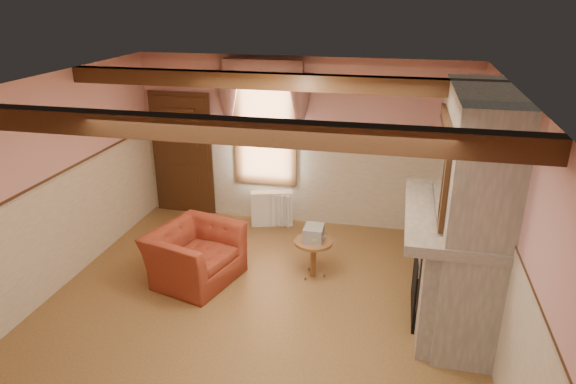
% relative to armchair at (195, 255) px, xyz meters
% --- Properties ---
extents(floor, '(5.50, 6.00, 0.01)m').
position_rel_armchair_xyz_m(floor, '(1.03, -0.74, -0.38)').
color(floor, brown).
rests_on(floor, ground).
extents(ceiling, '(5.50, 6.00, 0.01)m').
position_rel_armchair_xyz_m(ceiling, '(1.03, -0.74, 2.42)').
color(ceiling, silver).
rests_on(ceiling, wall_back).
extents(wall_back, '(5.50, 0.02, 2.80)m').
position_rel_armchair_xyz_m(wall_back, '(1.03, 2.26, 1.02)').
color(wall_back, '#CD908E').
rests_on(wall_back, floor).
extents(wall_left, '(0.02, 6.00, 2.80)m').
position_rel_armchair_xyz_m(wall_left, '(-1.72, -0.74, 1.02)').
color(wall_left, '#CD908E').
rests_on(wall_left, floor).
extents(wall_right, '(0.02, 6.00, 2.80)m').
position_rel_armchair_xyz_m(wall_right, '(3.78, -0.74, 1.02)').
color(wall_right, '#CD908E').
rests_on(wall_right, floor).
extents(wainscot, '(5.50, 6.00, 1.50)m').
position_rel_armchair_xyz_m(wainscot, '(1.03, -0.74, 0.37)').
color(wainscot, beige).
rests_on(wainscot, floor).
extents(chair_rail, '(5.50, 6.00, 0.08)m').
position_rel_armchair_xyz_m(chair_rail, '(1.03, -0.74, 1.12)').
color(chair_rail, black).
rests_on(chair_rail, wainscot).
extents(firebox, '(0.20, 0.95, 0.90)m').
position_rel_armchair_xyz_m(firebox, '(3.03, -0.14, 0.07)').
color(firebox, black).
rests_on(firebox, floor).
extents(armchair, '(1.29, 1.39, 0.75)m').
position_rel_armchair_xyz_m(armchair, '(0.00, 0.00, 0.00)').
color(armchair, maroon).
rests_on(armchair, floor).
extents(side_table, '(0.56, 0.56, 0.55)m').
position_rel_armchair_xyz_m(side_table, '(1.57, 0.44, -0.10)').
color(side_table, brown).
rests_on(side_table, floor).
extents(book_stack, '(0.26, 0.32, 0.20)m').
position_rel_armchair_xyz_m(book_stack, '(1.57, 0.47, 0.27)').
color(book_stack, '#B7AD8C').
rests_on(book_stack, side_table).
extents(radiator, '(0.72, 0.37, 0.60)m').
position_rel_armchair_xyz_m(radiator, '(0.59, 1.96, -0.08)').
color(radiator, white).
rests_on(radiator, floor).
extents(bowl, '(0.39, 0.39, 0.09)m').
position_rel_armchair_xyz_m(bowl, '(3.27, -0.11, 1.09)').
color(bowl, brown).
rests_on(bowl, mantel).
extents(mantel_clock, '(0.14, 0.24, 0.20)m').
position_rel_armchair_xyz_m(mantel_clock, '(3.27, 0.66, 1.14)').
color(mantel_clock, black).
rests_on(mantel_clock, mantel).
extents(oil_lamp, '(0.11, 0.11, 0.28)m').
position_rel_armchair_xyz_m(oil_lamp, '(3.27, 0.37, 1.18)').
color(oil_lamp, '#C68037').
rests_on(oil_lamp, mantel).
extents(candle_red, '(0.06, 0.06, 0.16)m').
position_rel_armchair_xyz_m(candle_red, '(3.27, -0.93, 1.12)').
color(candle_red, maroon).
rests_on(candle_red, mantel).
extents(jar_yellow, '(0.06, 0.06, 0.12)m').
position_rel_armchair_xyz_m(jar_yellow, '(3.27, -0.79, 1.10)').
color(jar_yellow, gold).
rests_on(jar_yellow, mantel).
extents(fireplace, '(0.85, 2.00, 2.80)m').
position_rel_armchair_xyz_m(fireplace, '(3.45, -0.14, 1.02)').
color(fireplace, gray).
rests_on(fireplace, floor).
extents(mantel, '(1.05, 2.05, 0.12)m').
position_rel_armchair_xyz_m(mantel, '(3.27, -0.14, 0.98)').
color(mantel, gray).
rests_on(mantel, fireplace).
extents(overmantel_mirror, '(0.06, 1.44, 1.04)m').
position_rel_armchair_xyz_m(overmantel_mirror, '(3.09, -0.14, 1.59)').
color(overmantel_mirror, silver).
rests_on(overmantel_mirror, fireplace).
extents(door, '(1.10, 0.10, 2.10)m').
position_rel_armchair_xyz_m(door, '(-1.07, 2.20, 0.67)').
color(door, black).
rests_on(door, floor).
extents(window, '(1.06, 0.08, 2.02)m').
position_rel_armchair_xyz_m(window, '(0.43, 2.23, 1.27)').
color(window, white).
rests_on(window, wall_back).
extents(window_drapes, '(1.30, 0.14, 1.40)m').
position_rel_armchair_xyz_m(window_drapes, '(0.43, 2.14, 1.87)').
color(window_drapes, gray).
rests_on(window_drapes, wall_back).
extents(ceiling_beam_front, '(5.50, 0.18, 0.20)m').
position_rel_armchair_xyz_m(ceiling_beam_front, '(1.03, -1.94, 2.32)').
color(ceiling_beam_front, black).
rests_on(ceiling_beam_front, ceiling).
extents(ceiling_beam_back, '(5.50, 0.18, 0.20)m').
position_rel_armchair_xyz_m(ceiling_beam_back, '(1.03, 0.46, 2.32)').
color(ceiling_beam_back, black).
rests_on(ceiling_beam_back, ceiling).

